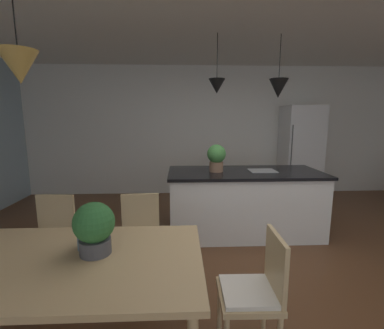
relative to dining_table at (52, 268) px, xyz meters
name	(u,v)px	position (x,y,z in m)	size (l,w,h in m)	color
ground_plane	(257,276)	(1.64, 0.93, -0.69)	(10.00, 8.40, 0.04)	brown
wall_back_kitchen	(217,131)	(1.64, 4.19, 0.68)	(10.00, 0.12, 2.70)	white
dining_table	(52,268)	(0.00, 0.00, 0.00)	(1.95, 1.04, 0.73)	tan
chair_kitchen_end	(256,290)	(1.35, 0.00, -0.20)	(0.41, 0.41, 0.87)	tan
chair_far_right	(140,236)	(0.43, 0.89, -0.20)	(0.43, 0.43, 0.87)	tan
chair_far_left	(51,238)	(-0.44, 0.89, -0.20)	(0.43, 0.43, 0.87)	tan
kitchen_island	(244,202)	(1.73, 2.00, -0.21)	(2.12, 0.94, 0.91)	white
refrigerator	(300,152)	(3.32, 3.79, 0.27)	(0.74, 0.67, 1.88)	silver
pendant_over_table	(19,67)	(-0.09, 0.02, 1.25)	(0.22, 0.22, 0.87)	black
pendant_over_island_main	(217,86)	(1.32, 2.00, 1.37)	(0.22, 0.22, 0.75)	black
pendant_over_island_aux	(278,88)	(2.15, 2.00, 1.35)	(0.25, 0.25, 0.80)	black
potted_plant_on_island	(216,157)	(1.33, 2.00, 0.44)	(0.26, 0.26, 0.38)	#8C664C
potted_plant_on_table	(94,227)	(0.26, 0.07, 0.25)	(0.27, 0.27, 0.36)	#4C4C51
vase_on_dining_table	(86,234)	(0.18, 0.14, 0.17)	(0.12, 0.12, 0.22)	slate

